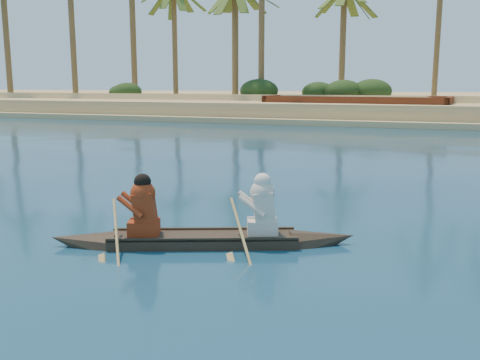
% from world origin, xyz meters
% --- Properties ---
extents(ground, '(160.00, 160.00, 0.00)m').
position_xyz_m(ground, '(0.00, 0.00, 0.00)').
color(ground, '#0B2847').
rests_on(ground, ground).
extents(sandy_embankment, '(150.00, 51.00, 1.50)m').
position_xyz_m(sandy_embankment, '(0.00, 46.89, 0.53)').
color(sandy_embankment, '#E1C97F').
rests_on(sandy_embankment, ground).
extents(palm_grove, '(110.00, 14.00, 16.00)m').
position_xyz_m(palm_grove, '(0.00, 35.00, 8.00)').
color(palm_grove, '#395A1F').
rests_on(palm_grove, ground).
extents(shrub_cluster, '(100.00, 6.00, 2.40)m').
position_xyz_m(shrub_cluster, '(0.00, 31.50, 1.20)').
color(shrub_cluster, '#193714').
rests_on(shrub_cluster, ground).
extents(canoe, '(4.92, 2.44, 1.38)m').
position_xyz_m(canoe, '(5.45, -2.77, 0.27)').
color(canoe, '#33281C').
rests_on(canoe, ground).
extents(barge_mid, '(12.65, 5.22, 2.05)m').
position_xyz_m(barge_mid, '(3.84, 27.00, 0.72)').
color(barge_mid, '#5B2B13').
rests_on(barge_mid, ground).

